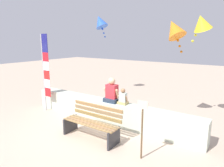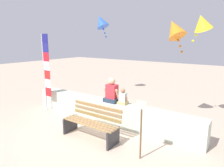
% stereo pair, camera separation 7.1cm
% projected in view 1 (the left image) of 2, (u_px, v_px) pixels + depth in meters
% --- Properties ---
extents(ground_plane, '(40.00, 40.00, 0.00)m').
position_uv_depth(ground_plane, '(90.00, 131.00, 5.95)').
color(ground_plane, '#C5AD95').
extents(seawall_ledge, '(6.16, 0.48, 0.71)m').
position_uv_depth(seawall_ledge, '(107.00, 111.00, 6.59)').
color(seawall_ledge, beige).
rests_on(seawall_ledge, ground).
extents(park_bench, '(1.65, 0.62, 0.88)m').
position_uv_depth(park_bench, '(92.00, 123.00, 5.48)').
color(park_bench, '#9C7A4B').
rests_on(park_bench, ground).
extents(person_adult, '(0.51, 0.38, 0.78)m').
position_uv_depth(person_adult, '(112.00, 93.00, 6.35)').
color(person_adult, '#29374D').
rests_on(person_adult, seawall_ledge).
extents(person_child, '(0.33, 0.24, 0.50)m').
position_uv_depth(person_child, '(123.00, 98.00, 6.15)').
color(person_child, tan).
rests_on(person_child, seawall_ledge).
extents(flag_banner, '(0.35, 0.05, 2.87)m').
position_uv_depth(flag_banner, '(45.00, 69.00, 7.34)').
color(flag_banner, '#B7B7BC').
rests_on(flag_banner, ground).
extents(kite_blue, '(0.81, 0.75, 1.15)m').
position_uv_depth(kite_blue, '(100.00, 22.00, 9.71)').
color(kite_blue, blue).
extents(kite_yellow, '(0.81, 0.85, 0.89)m').
position_uv_depth(kite_yellow, '(202.00, 23.00, 5.96)').
color(kite_yellow, yellow).
extents(kite_orange, '(0.93, 0.82, 1.15)m').
position_uv_depth(kite_orange, '(174.00, 29.00, 6.21)').
color(kite_orange, orange).
extents(sign_post, '(0.24, 0.04, 1.36)m').
position_uv_depth(sign_post, '(142.00, 125.00, 4.40)').
color(sign_post, brown).
rests_on(sign_post, ground).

